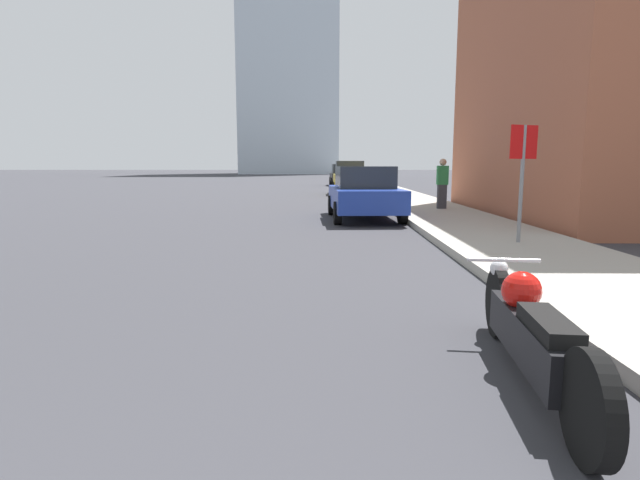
{
  "coord_description": "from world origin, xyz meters",
  "views": [
    {
      "loc": [
        1.89,
        1.35,
        1.55
      ],
      "look_at": [
        1.81,
        5.97,
        0.86
      ],
      "focal_mm": 28.0,
      "sensor_mm": 36.0,
      "label": 1
    }
  ],
  "objects_px": {
    "motorcycle": "(530,331)",
    "parked_car_black": "(341,175)",
    "parked_car_blue": "(364,193)",
    "parked_car_yellow": "(349,178)",
    "stop_sign": "(523,163)",
    "pedestrian": "(442,183)"
  },
  "relations": [
    {
      "from": "stop_sign",
      "to": "pedestrian",
      "type": "height_order",
      "value": "stop_sign"
    },
    {
      "from": "parked_car_blue",
      "to": "pedestrian",
      "type": "bearing_deg",
      "value": 33.17
    },
    {
      "from": "parked_car_yellow",
      "to": "pedestrian",
      "type": "bearing_deg",
      "value": -77.04
    },
    {
      "from": "parked_car_blue",
      "to": "stop_sign",
      "type": "xyz_separation_m",
      "value": [
        2.49,
        -5.41,
        0.83
      ]
    },
    {
      "from": "pedestrian",
      "to": "parked_car_blue",
      "type": "bearing_deg",
      "value": -143.64
    },
    {
      "from": "parked_car_yellow",
      "to": "parked_car_blue",
      "type": "bearing_deg",
      "value": -90.96
    },
    {
      "from": "parked_car_black",
      "to": "stop_sign",
      "type": "height_order",
      "value": "stop_sign"
    },
    {
      "from": "parked_car_blue",
      "to": "parked_car_yellow",
      "type": "distance_m",
      "value": 12.9
    },
    {
      "from": "parked_car_blue",
      "to": "parked_car_yellow",
      "type": "height_order",
      "value": "parked_car_yellow"
    },
    {
      "from": "motorcycle",
      "to": "parked_car_blue",
      "type": "height_order",
      "value": "parked_car_blue"
    },
    {
      "from": "parked_car_blue",
      "to": "parked_car_black",
      "type": "relative_size",
      "value": 1.02
    },
    {
      "from": "parked_car_yellow",
      "to": "parked_car_black",
      "type": "bearing_deg",
      "value": 89.99
    },
    {
      "from": "parked_car_yellow",
      "to": "pedestrian",
      "type": "relative_size",
      "value": 2.68
    },
    {
      "from": "motorcycle",
      "to": "parked_car_black",
      "type": "xyz_separation_m",
      "value": [
        -0.47,
        36.48,
        0.47
      ]
    },
    {
      "from": "pedestrian",
      "to": "parked_car_black",
      "type": "bearing_deg",
      "value": 96.73
    },
    {
      "from": "parked_car_blue",
      "to": "pedestrian",
      "type": "height_order",
      "value": "pedestrian"
    },
    {
      "from": "parked_car_blue",
      "to": "motorcycle",
      "type": "bearing_deg",
      "value": -91.0
    },
    {
      "from": "parked_car_blue",
      "to": "stop_sign",
      "type": "height_order",
      "value": "stop_sign"
    },
    {
      "from": "parked_car_black",
      "to": "pedestrian",
      "type": "relative_size",
      "value": 2.61
    },
    {
      "from": "stop_sign",
      "to": "pedestrian",
      "type": "xyz_separation_m",
      "value": [
        0.22,
        7.4,
        -0.62
      ]
    },
    {
      "from": "parked_car_yellow",
      "to": "parked_car_black",
      "type": "relative_size",
      "value": 1.03
    },
    {
      "from": "motorcycle",
      "to": "parked_car_black",
      "type": "bearing_deg",
      "value": 96.46
    }
  ]
}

